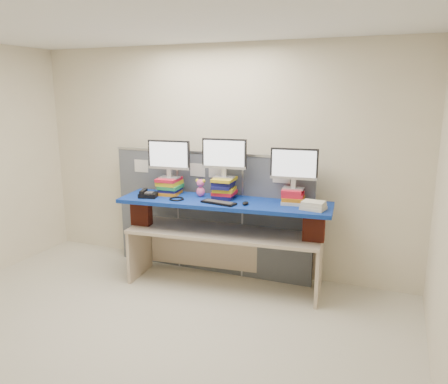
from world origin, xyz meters
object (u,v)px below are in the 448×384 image
at_px(monitor_center, 224,156).
at_px(keyboard, 219,203).
at_px(monitor_left, 169,157).
at_px(blue_board, 224,202).
at_px(desk_phone, 148,194).
at_px(monitor_right, 294,166).
at_px(desk, 224,242).

xyz_separation_m(monitor_center, keyboard, (0.04, -0.27, -0.48)).
bearing_deg(monitor_left, blue_board, -9.44).
distance_m(blue_board, desk_phone, 0.91).
xyz_separation_m(blue_board, monitor_center, (-0.04, 0.11, 0.52)).
bearing_deg(monitor_right, monitor_left, -180.00).
height_order(monitor_center, monitor_right, monitor_center).
distance_m(blue_board, monitor_center, 0.53).
height_order(monitor_right, desk_phone, monitor_right).
height_order(desk, monitor_center, monitor_center).
relative_size(blue_board, monitor_center, 4.65).
height_order(monitor_center, desk_phone, monitor_center).
height_order(desk, blue_board, blue_board).
xyz_separation_m(monitor_center, monitor_right, (0.79, 0.07, -0.08)).
bearing_deg(keyboard, monitor_left, 174.39).
bearing_deg(desk_phone, monitor_center, 4.41).
relative_size(monitor_left, monitor_right, 1.00).
xyz_separation_m(keyboard, desk_phone, (-0.89, -0.02, 0.02)).
height_order(blue_board, monitor_right, monitor_right).
height_order(desk, desk_phone, desk_phone).
bearing_deg(blue_board, desk, 98.73).
distance_m(monitor_left, monitor_right, 1.47).
height_order(monitor_left, desk_phone, monitor_left).
height_order(monitor_center, keyboard, monitor_center).
relative_size(desk, monitor_left, 4.37).
relative_size(monitor_center, monitor_right, 1.00).
bearing_deg(desk_phone, monitor_right, -2.00).
height_order(monitor_left, monitor_center, monitor_center).
distance_m(monitor_right, desk_phone, 1.72).
distance_m(desk, monitor_right, 1.19).
distance_m(keyboard, desk_phone, 0.89).
distance_m(monitor_left, desk_phone, 0.51).
bearing_deg(desk_phone, desk, -3.39).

